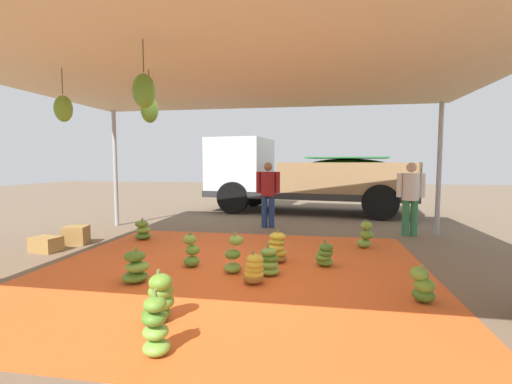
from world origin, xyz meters
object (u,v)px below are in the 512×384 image
(banana_bunch_1, at_px, (155,328))
(worker_0, at_px, (268,190))
(crate_0, at_px, (76,235))
(banana_bunch_2, at_px, (365,236))
(banana_bunch_7, at_px, (423,286))
(banana_bunch_5, at_px, (234,256))
(banana_bunch_3, at_px, (143,231))
(banana_bunch_4, at_px, (269,262))
(banana_bunch_11, at_px, (191,252))
(banana_bunch_6, at_px, (136,268))
(banana_bunch_0, at_px, (277,248))
(banana_bunch_8, at_px, (325,255))
(worker_1, at_px, (411,193))
(cargo_truck_main, at_px, (300,175))
(banana_bunch_9, at_px, (254,270))
(crate_1, at_px, (46,244))
(banana_bunch_10, at_px, (159,299))

(banana_bunch_1, distance_m, worker_0, 6.06)
(banana_bunch_1, xyz_separation_m, crate_0, (-3.34, 3.56, -0.06))
(banana_bunch_2, relative_size, banana_bunch_7, 1.21)
(banana_bunch_5, xyz_separation_m, crate_0, (-3.47, 1.28, -0.08))
(banana_bunch_3, bearing_deg, banana_bunch_2, 0.11)
(banana_bunch_4, bearing_deg, banana_bunch_11, 170.12)
(banana_bunch_1, height_order, banana_bunch_11, banana_bunch_1)
(banana_bunch_2, relative_size, banana_bunch_6, 1.15)
(banana_bunch_3, height_order, banana_bunch_11, banana_bunch_11)
(crate_0, bearing_deg, banana_bunch_0, -8.69)
(worker_0, bearing_deg, banana_bunch_8, -67.60)
(banana_bunch_6, height_order, crate_0, banana_bunch_6)
(worker_1, bearing_deg, banana_bunch_7, -101.40)
(banana_bunch_11, relative_size, cargo_truck_main, 0.08)
(banana_bunch_9, bearing_deg, banana_bunch_4, 70.33)
(banana_bunch_1, bearing_deg, worker_0, 89.02)
(banana_bunch_8, bearing_deg, crate_0, 171.19)
(banana_bunch_9, distance_m, crate_1, 4.12)
(banana_bunch_2, xyz_separation_m, crate_1, (-5.68, -1.22, -0.10))
(banana_bunch_9, bearing_deg, banana_bunch_6, -172.09)
(banana_bunch_0, height_order, banana_bunch_4, banana_bunch_0)
(banana_bunch_4, relative_size, crate_1, 0.88)
(banana_bunch_3, height_order, banana_bunch_10, banana_bunch_10)
(banana_bunch_5, bearing_deg, banana_bunch_6, -152.36)
(cargo_truck_main, bearing_deg, crate_0, -126.59)
(banana_bunch_3, height_order, crate_1, banana_bunch_3)
(banana_bunch_2, height_order, banana_bunch_8, banana_bunch_2)
(cargo_truck_main, xyz_separation_m, crate_0, (-4.06, -5.47, -1.02))
(worker_0, distance_m, crate_1, 4.80)
(banana_bunch_8, distance_m, worker_0, 3.54)
(banana_bunch_3, bearing_deg, banana_bunch_1, -61.54)
(banana_bunch_1, bearing_deg, banana_bunch_9, 75.25)
(banana_bunch_5, xyz_separation_m, crate_1, (-3.61, 0.66, -0.12))
(banana_bunch_7, relative_size, cargo_truck_main, 0.07)
(banana_bunch_3, distance_m, banana_bunch_9, 3.56)
(banana_bunch_6, height_order, banana_bunch_8, banana_bunch_6)
(banana_bunch_3, bearing_deg, banana_bunch_9, -39.71)
(banana_bunch_2, xyz_separation_m, banana_bunch_10, (-2.43, -3.56, -0.00))
(banana_bunch_11, bearing_deg, banana_bunch_8, 9.37)
(banana_bunch_7, xyz_separation_m, crate_0, (-5.83, 1.99, -0.02))
(cargo_truck_main, distance_m, worker_1, 4.34)
(crate_0, bearing_deg, worker_0, 35.52)
(crate_1, bearing_deg, banana_bunch_7, -12.89)
(banana_bunch_9, distance_m, cargo_truck_main, 7.24)
(banana_bunch_8, height_order, cargo_truck_main, cargo_truck_main)
(crate_1, bearing_deg, banana_bunch_9, -14.97)
(banana_bunch_7, xyz_separation_m, worker_1, (0.80, 3.98, 0.74))
(banana_bunch_8, distance_m, banana_bunch_10, 2.78)
(banana_bunch_2, distance_m, banana_bunch_5, 2.79)
(worker_1, bearing_deg, cargo_truck_main, 126.42)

